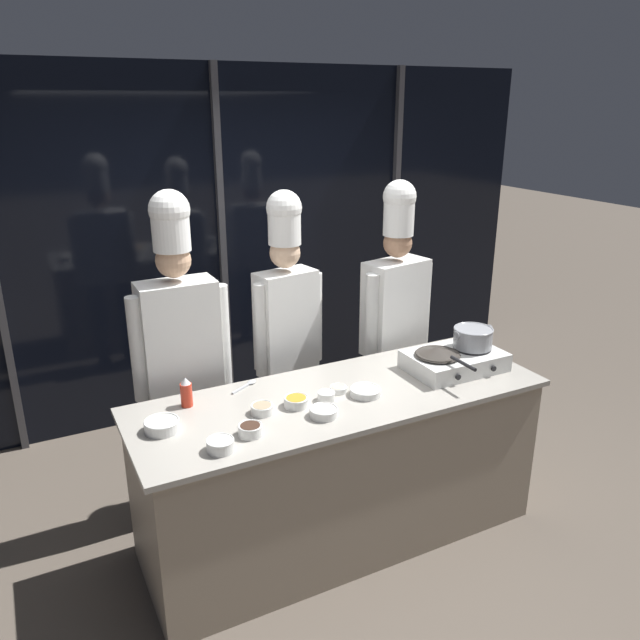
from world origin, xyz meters
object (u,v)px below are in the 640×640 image
prep_bowl_garlic (162,425)px  prep_bowl_carrots (296,401)px  frying_pan (438,351)px  prep_bowl_onion (326,396)px  stock_pot (473,337)px  prep_bowl_chicken (324,412)px  portable_stove (454,360)px  prep_bowl_mushrooms (262,408)px  chef_head (180,336)px  prep_bowl_rice (220,444)px  squeeze_bottle_chili (186,392)px  serving_spoon_slotted (248,384)px  chef_sous (287,314)px  prep_bowl_soy_glaze (250,429)px  prep_bowl_shrimp (338,389)px  chef_line (395,305)px  prep_bowl_noodles (365,391)px

prep_bowl_garlic → prep_bowl_carrots: prep_bowl_garlic is taller
frying_pan → prep_bowl_onion: (-0.74, -0.01, -0.11)m
stock_pot → prep_bowl_chicken: (-1.09, -0.17, -0.15)m
portable_stove → stock_pot: bearing=0.1°
prep_bowl_mushrooms → chef_head: chef_head is taller
prep_bowl_onion → prep_bowl_rice: prep_bowl_rice is taller
prep_bowl_chicken → frying_pan: bearing=11.1°
prep_bowl_carrots → prep_bowl_mushrooms: bearing=177.0°
portable_stove → squeeze_bottle_chili: (-1.55, 0.26, 0.02)m
prep_bowl_rice → serving_spoon_slotted: (0.36, 0.59, -0.03)m
prep_bowl_onion → chef_sous: (0.11, 0.75, 0.21)m
portable_stove → prep_bowl_soy_glaze: size_ratio=4.69×
prep_bowl_carrots → prep_bowl_mushrooms: (-0.19, 0.01, -0.00)m
prep_bowl_carrots → prep_bowl_soy_glaze: bearing=-152.3°
squeeze_bottle_chili → chef_sous: bearing=30.8°
frying_pan → squeeze_bottle_chili: same height
prep_bowl_shrimp → prep_bowl_onion: prep_bowl_onion is taller
stock_pot → chef_line: 0.66m
prep_bowl_noodles → chef_sous: bearing=97.8°
frying_pan → chef_line: bearing=78.3°
prep_bowl_carrots → prep_bowl_onion: (0.17, -0.01, -0.00)m
prep_bowl_carrots → prep_bowl_mushrooms: prep_bowl_carrots is taller
portable_stove → chef_sous: 1.07m
stock_pot → prep_bowl_mushrooms: 1.37m
prep_bowl_noodles → prep_bowl_mushrooms: 0.58m
stock_pot → prep_bowl_mushrooms: bearing=179.8°
prep_bowl_noodles → prep_bowl_garlic: bearing=173.8°
squeeze_bottle_chili → stock_pot: bearing=-8.9°
prep_bowl_shrimp → prep_bowl_mushrooms: bearing=-175.2°
frying_pan → prep_bowl_onion: 0.75m
frying_pan → prep_bowl_chicken: size_ratio=3.16×
squeeze_bottle_chili → prep_bowl_onion: 0.74m
chef_sous → portable_stove: bearing=126.5°
squeeze_bottle_chili → prep_bowl_noodles: 0.95m
squeeze_bottle_chili → prep_bowl_noodles: squeeze_bottle_chili is taller
prep_bowl_soy_glaze → serving_spoon_slotted: (0.19, 0.52, -0.02)m
prep_bowl_shrimp → prep_bowl_noodles: bearing=-41.7°
portable_stove → prep_bowl_chicken: size_ratio=3.84×
prep_bowl_soy_glaze → prep_bowl_chicken: prep_bowl_soy_glaze is taller
squeeze_bottle_chili → chef_line: 1.61m
prep_bowl_noodles → chef_head: 1.11m
squeeze_bottle_chili → frying_pan: bearing=-10.6°
serving_spoon_slotted → chef_head: (-0.29, 0.31, 0.24)m
frying_pan → chef_line: 0.67m
frying_pan → prep_bowl_garlic: bearing=177.7°
prep_bowl_garlic → chef_line: bearing=18.8°
frying_pan → prep_bowl_noodles: bearing=-174.3°
chef_head → squeeze_bottle_chili: bearing=77.8°
frying_pan → prep_bowl_rice: 1.43m
prep_bowl_garlic → prep_bowl_onion: (0.86, -0.08, -0.00)m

